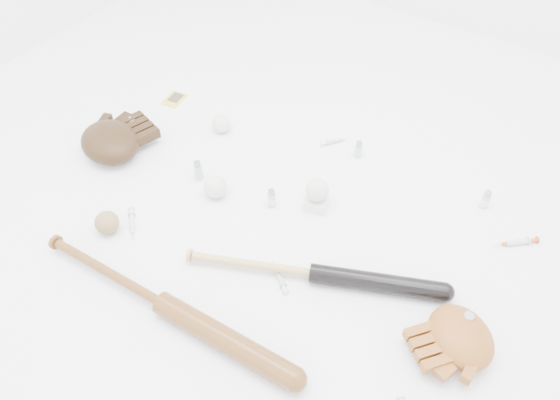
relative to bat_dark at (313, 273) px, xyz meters
The scene contains 20 objects.
bat_dark is the anchor object (origin of this frame).
bat_wood 0.44m from the bat_dark, 132.62° to the right, with size 0.91×0.07×0.07m, color brown, non-canonical shape.
glove_dark 0.91m from the bat_dark, behind, with size 0.29×0.29×0.10m, color black, non-canonical shape.
glove_tan 0.44m from the bat_dark, ahead, with size 0.24×0.24×0.09m, color brown, non-canonical shape.
trading_card 1.03m from the bat_dark, 154.50° to the left, with size 0.07×0.10×0.01m, color gold.
pedestal 0.30m from the bat_dark, 118.76° to the left, with size 0.07×0.07×0.04m, color white.
baseball_on_pedestal 0.30m from the bat_dark, 118.76° to the left, with size 0.08×0.08×0.08m, color silver.
baseball_left 0.95m from the bat_dark, 167.52° to the left, with size 0.07×0.07×0.07m, color silver.
baseball_upper 0.76m from the bat_dark, 148.45° to the left, with size 0.07×0.07×0.07m, color silver.
baseball_mid 0.47m from the bat_dark, 165.68° to the left, with size 0.08×0.08×0.08m, color silver.
baseball_aged 0.68m from the bat_dark, 162.84° to the right, with size 0.08×0.08×0.08m, color olive.
syringe_0 0.62m from the bat_dark, 166.97° to the right, with size 0.14×0.03×0.02m, color #ADBCC6, non-canonical shape.
syringe_1 0.10m from the bat_dark, 146.74° to the right, with size 0.14×0.02×0.02m, color #ADBCC6, non-canonical shape.
syringe_2 0.63m from the bat_dark, 113.49° to the left, with size 0.13×0.02×0.02m, color #ADBCC6, non-canonical shape.
syringe_4 0.66m from the bat_dark, 44.91° to the left, with size 0.16×0.03×0.02m, color #ADBCC6, non-canonical shape.
vial_0 0.66m from the bat_dark, 59.97° to the left, with size 0.03×0.03×0.07m, color #B2BDC4.
vial_1 0.57m from the bat_dark, 104.28° to the left, with size 0.03×0.03×0.07m, color #B2BDC4.
vial_2 0.32m from the bat_dark, 146.18° to the left, with size 0.03×0.03×0.07m, color #B2BDC4.
vial_3 0.45m from the bat_dark, 10.38° to the left, with size 0.04×0.04×0.08m, color #B2BDC4.
vial_4 0.57m from the bat_dark, 165.17° to the left, with size 0.03×0.03×0.08m, color #B2BDC4.
Camera 1 is at (0.66, -0.96, 1.36)m, focal length 35.00 mm.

